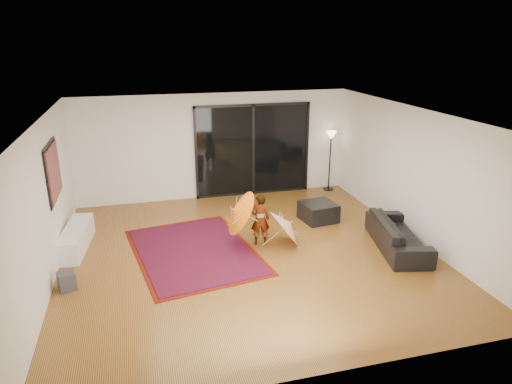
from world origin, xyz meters
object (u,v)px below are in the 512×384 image
object	(u,v)px
sofa	(398,234)
ottoman	(318,212)
media_console	(76,238)
child	(260,220)

from	to	relation	value
sofa	ottoman	xyz separation A→B (m)	(-0.98, 1.76, -0.08)
ottoman	media_console	bearing A→B (deg)	-178.49
media_console	sofa	xyz separation A→B (m)	(6.20, -1.62, 0.07)
media_console	child	xyz separation A→B (m)	(3.59, -0.74, 0.31)
sofa	child	world-z (taller)	child
sofa	child	xyz separation A→B (m)	(-2.61, 0.89, 0.24)
child	sofa	bearing A→B (deg)	167.80
sofa	ottoman	size ratio (longest dim) A/B	2.74
sofa	child	bearing A→B (deg)	84.17
ottoman	child	size ratio (longest dim) A/B	0.68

